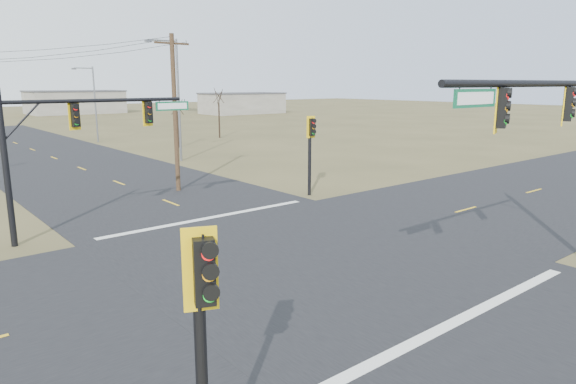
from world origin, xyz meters
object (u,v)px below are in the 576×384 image
at_px(mast_arm_near, 570,130).
at_px(streetlight_b, 93,100).
at_px(mast_arm_far, 78,129).
at_px(bare_tree_c, 177,106).
at_px(streetlight_a, 176,94).
at_px(pedestal_signal_ne, 311,139).
at_px(pedestal_signal_sw, 203,311).
at_px(bare_tree_d, 219,96).
at_px(utility_pole_near, 175,112).

xyz_separation_m(mast_arm_near, streetlight_b, (3.71, 54.97, -0.50)).
bearing_deg(mast_arm_far, mast_arm_near, -71.73).
xyz_separation_m(streetlight_b, bare_tree_c, (5.33, -10.68, -0.48)).
height_order(mast_arm_near, streetlight_a, streetlight_a).
bearing_deg(pedestal_signal_ne, pedestal_signal_sw, -118.82).
relative_size(pedestal_signal_sw, bare_tree_d, 0.72).
relative_size(streetlight_a, bare_tree_c, 1.88).
bearing_deg(utility_pole_near, streetlight_b, 79.81).
relative_size(mast_arm_far, bare_tree_c, 1.55).
bearing_deg(pedestal_signal_ne, mast_arm_near, -85.88).
bearing_deg(bare_tree_d, utility_pole_near, -126.47).
xyz_separation_m(streetlight_a, streetlight_b, (-0.48, 19.98, -1.05)).
distance_m(pedestal_signal_sw, bare_tree_c, 50.14).
bearing_deg(bare_tree_c, mast_arm_near, -101.54).
relative_size(pedestal_signal_sw, streetlight_b, 0.55).
bearing_deg(bare_tree_c, streetlight_a, -117.58).
relative_size(streetlight_a, bare_tree_d, 1.60).
bearing_deg(mast_arm_near, pedestal_signal_ne, 54.19).
distance_m(pedestal_signal_sw, utility_pole_near, 26.35).
height_order(bare_tree_c, bare_tree_d, bare_tree_d).
relative_size(mast_arm_far, streetlight_b, 1.00).
height_order(mast_arm_near, bare_tree_c, mast_arm_near).
bearing_deg(bare_tree_c, bare_tree_d, 33.20).
xyz_separation_m(streetlight_b, bare_tree_d, (14.18, -4.89, 0.43)).
xyz_separation_m(mast_arm_near, pedestal_signal_sw, (-13.68, -0.41, -2.00)).
bearing_deg(bare_tree_d, mast_arm_far, -130.18).
height_order(pedestal_signal_ne, streetlight_b, streetlight_b).
bearing_deg(bare_tree_d, mast_arm_near, -109.66).
xyz_separation_m(utility_pole_near, streetlight_a, (6.19, 11.82, 0.85)).
distance_m(utility_pole_near, streetlight_b, 32.32).
bearing_deg(pedestal_signal_ne, streetlight_b, 107.05).
height_order(pedestal_signal_sw, streetlight_a, streetlight_a).
distance_m(pedestal_signal_sw, streetlight_b, 58.06).
height_order(mast_arm_far, streetlight_a, streetlight_a).
height_order(mast_arm_far, bare_tree_d, mast_arm_far).
relative_size(mast_arm_far, pedestal_signal_ne, 1.77).
height_order(pedestal_signal_ne, utility_pole_near, utility_pole_near).
bearing_deg(utility_pole_near, bare_tree_c, 62.39).
relative_size(utility_pole_near, streetlight_b, 1.13).
bearing_deg(mast_arm_near, bare_tree_c, 55.48).
bearing_deg(utility_pole_near, pedestal_signal_sw, -116.35).
distance_m(mast_arm_far, pedestal_signal_sw, 17.91).
distance_m(streetlight_b, bare_tree_d, 15.01).
xyz_separation_m(mast_arm_far, streetlight_b, (13.70, 37.91, 0.07)).
relative_size(streetlight_b, bare_tree_c, 1.55).
bearing_deg(pedestal_signal_sw, bare_tree_d, 81.09).
bearing_deg(mast_arm_far, streetlight_b, 58.05).
distance_m(pedestal_signal_ne, pedestal_signal_sw, 24.36).
height_order(mast_arm_near, utility_pole_near, utility_pole_near).
height_order(mast_arm_far, pedestal_signal_sw, mast_arm_far).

